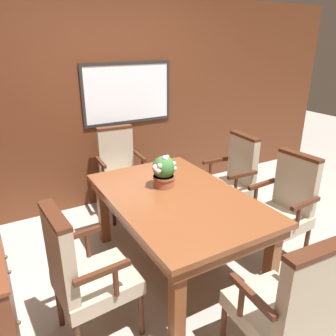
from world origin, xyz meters
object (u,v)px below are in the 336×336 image
object	(u,v)px
chair_right_far	(231,178)
chair_right_near	(284,206)
potted_plant	(164,171)
chair_head_near	(287,307)
chair_head_far	(120,169)
dining_table	(177,205)
chair_left_near	(84,272)

from	to	relation	value
chair_right_far	chair_right_near	world-z (taller)	same
potted_plant	chair_head_near	bearing A→B (deg)	-89.78
chair_head_far	potted_plant	xyz separation A→B (m)	(0.02, -1.03, 0.33)
dining_table	chair_left_near	distance (m)	0.99
dining_table	potted_plant	bearing A→B (deg)	91.64
chair_head_near	chair_left_near	bearing A→B (deg)	-39.60
dining_table	chair_right_far	world-z (taller)	chair_right_far
chair_head_far	chair_right_near	bearing A→B (deg)	-55.55
chair_left_near	chair_right_far	world-z (taller)	same
chair_head_near	chair_right_far	distance (m)	1.84
chair_left_near	chair_head_near	distance (m)	1.27
chair_right_near	potted_plant	xyz separation A→B (m)	(-0.94, 0.57, 0.33)
chair_right_near	chair_head_far	xyz separation A→B (m)	(-0.96, 1.61, 0.00)
chair_right_far	potted_plant	size ratio (longest dim) A/B	3.35
chair_head_near	chair_head_far	bearing A→B (deg)	-85.87
chair_head_near	chair_right_far	size ratio (longest dim) A/B	1.00
chair_right_far	chair_head_far	size ratio (longest dim) A/B	1.00
dining_table	chair_head_near	size ratio (longest dim) A/B	1.61
dining_table	chair_left_near	xyz separation A→B (m)	(-0.93, -0.35, -0.09)
chair_left_near	chair_head_far	world-z (taller)	same
chair_head_near	potted_plant	size ratio (longest dim) A/B	3.35
dining_table	chair_right_far	xyz separation A→B (m)	(0.93, 0.37, -0.09)
dining_table	chair_head_near	world-z (taller)	chair_head_near
chair_left_near	potted_plant	world-z (taller)	potted_plant
chair_head_near	chair_head_far	distance (m)	2.47
dining_table	chair_head_near	distance (m)	1.22
chair_head_far	potted_plant	bearing A→B (deg)	-85.44
chair_right_near	dining_table	bearing A→B (deg)	-114.40
chair_head_far	chair_head_near	bearing A→B (deg)	-85.83
chair_left_near	chair_head_far	distance (m)	1.84
chair_left_near	potted_plant	size ratio (longest dim) A/B	3.35
dining_table	chair_right_far	bearing A→B (deg)	21.80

